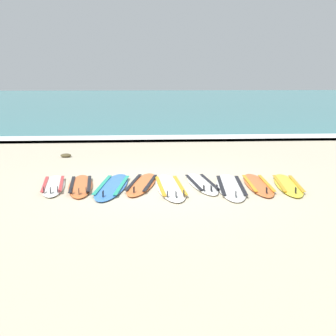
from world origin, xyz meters
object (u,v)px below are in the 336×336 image
(surfboard_0, at_px, (53,185))
(surfboard_8, at_px, (288,185))
(surfboard_2, at_px, (112,186))
(surfboard_6, at_px, (231,187))
(surfboard_3, at_px, (142,184))
(surfboard_5, at_px, (201,183))
(surfboard_7, at_px, (258,184))
(surfboard_1, at_px, (81,186))
(surfboard_4, at_px, (170,187))

(surfboard_0, xyz_separation_m, surfboard_8, (5.03, -0.27, -0.00))
(surfboard_2, relative_size, surfboard_6, 1.00)
(surfboard_3, xyz_separation_m, surfboard_5, (1.30, -0.04, 0.00))
(surfboard_5, xyz_separation_m, surfboard_7, (1.20, -0.17, -0.00))
(surfboard_1, bearing_deg, surfboard_3, 2.63)
(surfboard_7, height_order, surfboard_8, same)
(surfboard_3, height_order, surfboard_4, same)
(surfboard_5, bearing_deg, surfboard_3, 178.40)
(surfboard_5, relative_size, surfboard_7, 0.98)
(surfboard_6, distance_m, surfboard_7, 0.63)
(surfboard_4, bearing_deg, surfboard_6, -2.19)
(surfboard_5, xyz_separation_m, surfboard_8, (1.84, -0.23, -0.00))
(surfboard_2, xyz_separation_m, surfboard_5, (1.93, 0.12, 0.00))
(surfboard_1, xyz_separation_m, surfboard_8, (4.44, -0.21, -0.00))
(surfboard_1, xyz_separation_m, surfboard_3, (1.31, 0.06, -0.00))
(surfboard_8, bearing_deg, surfboard_6, -176.53)
(surfboard_4, distance_m, surfboard_5, 0.75)
(surfboard_4, bearing_deg, surfboard_7, 2.53)
(surfboard_2, relative_size, surfboard_8, 1.14)
(surfboard_7, relative_size, surfboard_8, 1.00)
(surfboard_5, bearing_deg, surfboard_2, -176.39)
(surfboard_3, xyz_separation_m, surfboard_8, (3.13, -0.27, 0.00))
(surfboard_4, relative_size, surfboard_7, 1.14)
(surfboard_8, bearing_deg, surfboard_0, 176.94)
(surfboard_0, height_order, surfboard_5, same)
(surfboard_5, height_order, surfboard_7, same)
(surfboard_3, bearing_deg, surfboard_5, -1.60)
(surfboard_0, bearing_deg, surfboard_1, -6.07)
(surfboard_0, height_order, surfboard_6, same)
(surfboard_7, xyz_separation_m, surfboard_8, (0.64, -0.06, 0.00))
(surfboard_2, relative_size, surfboard_4, 1.01)
(surfboard_5, height_order, surfboard_8, same)
(surfboard_1, distance_m, surfboard_7, 3.81)
(surfboard_1, relative_size, surfboard_6, 0.87)
(surfboard_0, relative_size, surfboard_4, 0.84)
(surfboard_0, distance_m, surfboard_3, 1.90)
(surfboard_2, bearing_deg, surfboard_4, -6.30)
(surfboard_3, bearing_deg, surfboard_4, -26.32)
(surfboard_5, bearing_deg, surfboard_0, 179.30)
(surfboard_0, bearing_deg, surfboard_6, -5.22)
(surfboard_8, bearing_deg, surfboard_4, -179.39)
(surfboard_3, distance_m, surfboard_7, 2.51)
(surfboard_3, bearing_deg, surfboard_6, -10.33)
(surfboard_0, distance_m, surfboard_5, 3.19)
(surfboard_1, relative_size, surfboard_3, 0.96)
(surfboard_0, bearing_deg, surfboard_4, -6.78)
(surfboard_4, xyz_separation_m, surfboard_7, (1.91, 0.08, -0.00))
(surfboard_1, distance_m, surfboard_4, 1.91)
(surfboard_1, height_order, surfboard_8, same)
(surfboard_0, bearing_deg, surfboard_8, -3.06)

